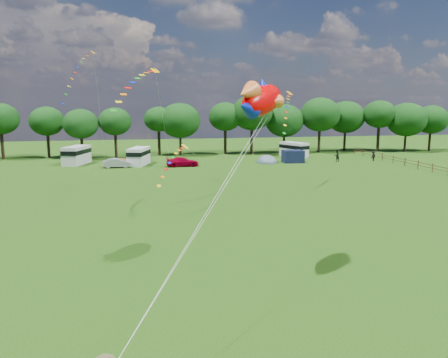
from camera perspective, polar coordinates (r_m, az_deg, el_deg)
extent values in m
plane|color=black|center=(22.40, 4.08, -13.67)|extent=(180.00, 180.00, 0.00)
cylinder|color=black|center=(78.76, -26.96, 3.88)|extent=(0.49, 0.49, 4.25)
ellipsoid|color=black|center=(78.50, -27.21, 7.01)|extent=(5.86, 5.86, 4.98)
cylinder|color=black|center=(77.79, -21.95, 4.04)|extent=(0.47, 0.47, 3.90)
ellipsoid|color=black|center=(77.53, -22.14, 7.01)|extent=(5.58, 5.58, 4.74)
cylinder|color=black|center=(73.94, -18.05, 3.87)|extent=(0.44, 0.44, 3.56)
ellipsoid|color=black|center=(73.66, -18.21, 6.86)|extent=(5.56, 5.56, 4.73)
cylinder|color=black|center=(74.43, -13.93, 4.25)|extent=(0.47, 0.47, 3.95)
ellipsoid|color=black|center=(74.16, -14.06, 7.31)|extent=(5.33, 5.33, 4.53)
cylinder|color=black|center=(76.20, -8.47, 4.71)|extent=(0.50, 0.50, 4.33)
ellipsoid|color=black|center=(75.94, -8.55, 7.73)|extent=(4.95, 4.95, 4.21)
cylinder|color=black|center=(76.04, -5.71, 4.37)|extent=(0.43, 0.43, 3.31)
ellipsoid|color=black|center=(75.75, -5.76, 7.60)|extent=(7.03, 7.03, 5.98)
cylinder|color=black|center=(77.38, 0.16, 4.90)|extent=(0.50, 0.50, 4.36)
ellipsoid|color=black|center=(77.12, 0.16, 8.14)|extent=(5.84, 5.84, 4.97)
cylinder|color=black|center=(77.55, 3.63, 4.96)|extent=(0.51, 0.51, 4.55)
ellipsoid|color=black|center=(77.29, 3.67, 8.63)|extent=(7.15, 7.15, 6.08)
cylinder|color=black|center=(80.09, 7.83, 4.57)|extent=(0.42, 0.42, 3.21)
ellipsoid|color=black|center=(79.82, 7.90, 7.57)|extent=(6.90, 6.90, 5.86)
cylinder|color=black|center=(81.78, 12.31, 4.88)|extent=(0.48, 0.48, 4.17)
ellipsoid|color=black|center=(81.52, 12.44, 8.22)|extent=(7.16, 7.16, 6.09)
cylinder|color=black|center=(86.07, 15.47, 4.82)|extent=(0.45, 0.45, 3.66)
ellipsoid|color=black|center=(85.81, 15.61, 7.80)|extent=(7.05, 7.05, 5.99)
cylinder|color=black|center=(86.43, 19.48, 4.96)|extent=(0.52, 0.52, 4.65)
ellipsoid|color=black|center=(86.20, 19.65, 7.98)|extent=(5.96, 5.96, 5.06)
cylinder|color=black|center=(87.88, 22.56, 4.36)|extent=(0.42, 0.42, 3.19)
ellipsoid|color=black|center=(87.63, 22.75, 7.16)|extent=(7.23, 7.23, 6.14)
cylinder|color=black|center=(91.28, 25.26, 4.46)|extent=(0.44, 0.44, 3.52)
ellipsoid|color=black|center=(91.05, 25.45, 7.02)|extent=(6.22, 6.22, 5.28)
cylinder|color=#472D19|center=(60.53, 27.25, 0.88)|extent=(0.12, 0.12, 1.20)
cylinder|color=#472D19|center=(62.87, 25.57, 1.31)|extent=(0.12, 0.12, 1.20)
cylinder|color=#472D19|center=(61.65, 26.42, 1.42)|extent=(0.08, 3.00, 0.08)
cylinder|color=#472D19|center=(61.70, 26.39, 1.06)|extent=(0.08, 3.00, 0.08)
cylinder|color=#472D19|center=(65.28, 24.01, 1.71)|extent=(0.12, 0.12, 1.20)
cylinder|color=#472D19|center=(64.02, 24.80, 1.82)|extent=(0.08, 3.00, 0.08)
cylinder|color=#472D19|center=(64.08, 24.78, 1.47)|extent=(0.08, 3.00, 0.08)
cylinder|color=#472D19|center=(67.72, 22.57, 2.08)|extent=(0.12, 0.12, 1.20)
cylinder|color=#472D19|center=(66.45, 23.30, 2.20)|extent=(0.08, 3.00, 0.08)
cylinder|color=#472D19|center=(66.50, 23.27, 1.85)|extent=(0.08, 3.00, 0.08)
cylinder|color=#472D19|center=(70.22, 21.22, 2.42)|extent=(0.12, 0.12, 1.20)
cylinder|color=#472D19|center=(68.92, 21.90, 2.54)|extent=(0.08, 3.00, 0.08)
cylinder|color=#472D19|center=(68.97, 21.88, 2.21)|extent=(0.08, 3.00, 0.08)
cylinder|color=#472D19|center=(72.75, 19.96, 2.73)|extent=(0.12, 0.12, 1.20)
cylinder|color=#472D19|center=(71.44, 20.60, 2.86)|extent=(0.08, 3.00, 0.08)
cylinder|color=#472D19|center=(71.48, 20.58, 2.54)|extent=(0.08, 3.00, 0.08)
cylinder|color=#472D19|center=(75.31, 18.79, 3.03)|extent=(0.12, 0.12, 1.20)
cylinder|color=#472D19|center=(73.99, 19.39, 3.15)|extent=(0.08, 3.00, 0.08)
cylinder|color=#472D19|center=(74.03, 19.37, 2.84)|extent=(0.08, 3.00, 0.08)
cylinder|color=#472D19|center=(77.91, 17.70, 3.30)|extent=(0.12, 0.12, 1.20)
cylinder|color=#472D19|center=(76.57, 18.25, 3.43)|extent=(0.08, 3.00, 0.08)
cylinder|color=#472D19|center=(76.61, 18.24, 3.13)|extent=(0.08, 3.00, 0.08)
cylinder|color=#472D19|center=(80.53, 16.68, 3.55)|extent=(0.12, 0.12, 1.20)
cylinder|color=#472D19|center=(79.18, 17.19, 3.68)|extent=(0.08, 3.00, 0.08)
cylinder|color=#472D19|center=(79.22, 17.18, 3.39)|extent=(0.08, 3.00, 0.08)
imported|color=#9899A0|center=(62.76, -13.78, 2.05)|extent=(3.77, 1.48, 1.32)
imported|color=#A4001F|center=(62.40, -5.45, 2.25)|extent=(4.49, 1.94, 1.34)
cube|color=#BABABD|center=(67.96, -18.70, 2.96)|extent=(3.77, 5.75, 2.66)
cube|color=black|center=(67.90, -18.73, 3.41)|extent=(3.84, 5.86, 0.63)
cylinder|color=black|center=(66.58, -19.26, 1.96)|extent=(0.80, 0.49, 0.75)
cylinder|color=black|center=(69.58, -18.08, 2.35)|extent=(0.80, 0.49, 0.75)
cube|color=silver|center=(64.93, -11.07, 2.93)|extent=(3.48, 5.43, 2.51)
cube|color=black|center=(64.87, -11.09, 3.38)|extent=(3.55, 5.54, 0.60)
cylinder|color=black|center=(63.54, -11.45, 1.95)|extent=(0.75, 0.45, 0.71)
cylinder|color=black|center=(66.55, -10.67, 2.33)|extent=(0.75, 0.45, 0.71)
cube|color=silver|center=(73.99, 9.12, 3.81)|extent=(3.96, 5.36, 2.47)
cube|color=black|center=(73.93, 9.13, 4.20)|extent=(4.04, 5.47, 0.58)
cylinder|color=black|center=(73.00, 9.96, 3.00)|extent=(0.74, 0.52, 0.69)
cylinder|color=black|center=(75.18, 8.27, 3.25)|extent=(0.74, 0.52, 0.69)
ellipsoid|color=#C96C25|center=(64.53, -13.23, 1.70)|extent=(2.55, 2.93, 2.09)
cylinder|color=#C96C25|center=(64.53, -13.23, 1.72)|extent=(2.68, 2.68, 0.08)
ellipsoid|color=#4A5A6A|center=(66.24, 5.62, 2.13)|extent=(3.02, 3.47, 2.36)
cylinder|color=#4A5A6A|center=(66.24, 5.62, 2.14)|extent=(3.17, 3.17, 0.08)
cube|color=#111735|center=(67.09, 8.98, 2.93)|extent=(3.07, 2.54, 1.86)
ellipsoid|color=#D80000|center=(22.35, 4.98, 10.22)|extent=(3.58, 3.74, 2.18)
ellipsoid|color=#EDBD02|center=(22.35, 4.98, 9.78)|extent=(2.23, 2.33, 1.19)
cone|color=orange|center=(20.90, 2.96, 11.20)|extent=(1.61, 1.63, 1.15)
cone|color=#071BB4|center=(20.89, 2.94, 9.33)|extent=(1.61, 1.63, 1.15)
cone|color=#071BB4|center=(22.47, 5.14, 12.01)|extent=(1.26, 1.24, 0.97)
sphere|color=white|center=(23.70, 5.54, 10.68)|extent=(0.36, 0.36, 0.36)
sphere|color=black|center=(23.81, 5.51, 10.68)|extent=(0.18, 0.18, 0.18)
cube|color=gold|center=(51.37, -16.73, 15.56)|extent=(0.62, 0.67, 0.33)
cube|color=red|center=(50.89, -17.09, 15.34)|extent=(0.36, 0.53, 0.09)
cube|color=orange|center=(50.40, -17.45, 15.08)|extent=(0.36, 0.53, 0.10)
cube|color=yellow|center=(49.90, -17.80, 14.72)|extent=(0.35, 0.53, 0.11)
cube|color=#198C1E|center=(49.40, -18.16, 14.26)|extent=(0.35, 0.53, 0.12)
cube|color=#0C1EB2|center=(48.90, -18.52, 13.69)|extent=(0.35, 0.53, 0.13)
cube|color=red|center=(48.41, -18.89, 13.02)|extent=(0.34, 0.53, 0.14)
cube|color=orange|center=(47.91, -19.25, 12.24)|extent=(0.34, 0.52, 0.14)
cube|color=yellow|center=(47.43, -19.60, 11.35)|extent=(0.33, 0.52, 0.15)
cube|color=#198C1E|center=(46.96, -19.96, 10.34)|extent=(0.33, 0.52, 0.16)
cube|color=#0C1EB2|center=(46.50, -20.32, 9.21)|extent=(0.32, 0.52, 0.16)
cube|color=#F7AC03|center=(41.61, -8.98, 13.81)|extent=(0.87, 0.85, 0.41)
cube|color=red|center=(41.14, -9.53, 13.69)|extent=(0.63, 0.55, 0.11)
cube|color=orange|center=(40.67, -10.09, 13.51)|extent=(0.63, 0.55, 0.13)
cube|color=yellow|center=(40.20, -10.66, 13.21)|extent=(0.63, 0.55, 0.14)
cube|color=#198C1E|center=(39.73, -11.24, 12.79)|extent=(0.63, 0.54, 0.15)
cube|color=#0C1EB2|center=(39.26, -11.82, 12.23)|extent=(0.62, 0.54, 0.16)
cube|color=red|center=(38.80, -12.41, 11.55)|extent=(0.62, 0.54, 0.17)
cube|color=orange|center=(38.34, -13.01, 10.73)|extent=(0.62, 0.53, 0.18)
cube|color=yellow|center=(37.90, -13.61, 9.77)|extent=(0.61, 0.52, 0.18)
cube|color=#198C1E|center=(37.47, -14.22, 8.66)|extent=(0.61, 0.52, 0.19)
cube|color=#C5CF20|center=(37.80, -5.09, 4.23)|extent=(0.75, 0.80, 0.38)
cube|color=red|center=(37.24, -5.48, 4.03)|extent=(0.45, 0.61, 0.11)
cube|color=orange|center=(36.69, -5.88, 3.76)|extent=(0.45, 0.61, 0.12)
cube|color=yellow|center=(36.15, -6.29, 3.35)|extent=(0.45, 0.61, 0.13)
cube|color=#198C1E|center=(35.62, -6.72, 2.81)|extent=(0.45, 0.61, 0.14)
cube|color=#0C1EB2|center=(35.11, -7.15, 2.12)|extent=(0.44, 0.61, 0.15)
cube|color=red|center=(34.61, -7.59, 1.27)|extent=(0.44, 0.61, 0.16)
cube|color=orange|center=(34.14, -8.04, 0.27)|extent=(0.43, 0.60, 0.17)
cube|color=yellow|center=(33.70, -8.50, -0.89)|extent=(0.43, 0.60, 0.17)
imported|color=black|center=(69.34, 14.51, 2.97)|extent=(1.03, 0.80, 1.87)
imported|color=black|center=(71.74, 18.92, 2.86)|extent=(1.13, 0.88, 1.59)
cube|color=gold|center=(48.73, 8.56, 11.04)|extent=(0.88, 0.89, 0.42)
cube|color=red|center=(48.18, 8.50, 10.86)|extent=(0.59, 0.63, 0.12)
cube|color=orange|center=(47.64, 8.43, 10.63)|extent=(0.59, 0.63, 0.13)
cube|color=yellow|center=(47.09, 8.37, 10.30)|extent=(0.59, 0.62, 0.14)
cube|color=#198C1E|center=(46.55, 8.29, 9.86)|extent=(0.58, 0.62, 0.15)
cube|color=#0C1EB2|center=(46.01, 8.22, 9.32)|extent=(0.58, 0.62, 0.16)
cube|color=red|center=(45.48, 8.14, 8.65)|extent=(0.58, 0.61, 0.17)
cube|color=orange|center=(44.95, 8.06, 7.87)|extent=(0.57, 0.61, 0.18)
cube|color=yellow|center=(44.44, 7.97, 6.97)|extent=(0.57, 0.60, 0.19)
cube|color=#198C1E|center=(43.95, 7.88, 5.95)|extent=(0.56, 0.60, 0.20)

